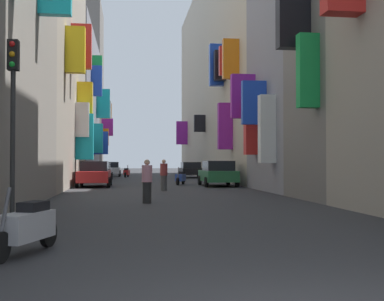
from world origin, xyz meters
The scene contains 18 objects.
ground_plane centered at (0.00, 30.00, 0.00)m, with size 140.00×140.00×0.00m, color #2D2D30.
building_left_mid_a centered at (-7.99, 26.21, 8.55)m, with size 7.13×14.69×17.13m.
building_left_mid_c centered at (-7.98, 43.00, 6.70)m, with size 7.37×17.08×13.40m.
building_left_far centered at (-7.98, 55.77, 9.86)m, with size 7.35×8.45×19.77m.
building_right_mid_b centered at (7.98, 20.83, 8.51)m, with size 7.30×6.88×17.07m.
building_right_mid_c centered at (7.97, 28.28, 6.88)m, with size 7.01×8.00×13.76m.
building_right_far centered at (8.00, 46.14, 9.44)m, with size 7.29×27.73×18.88m.
parked_car_white centered at (-3.59, 46.49, 0.75)m, with size 1.99×3.94×1.43m.
parked_car_red centered at (-3.82, 26.34, 0.79)m, with size 1.95×4.25×1.51m.
parked_car_grey centered at (-4.02, 36.26, 0.77)m, with size 1.84×4.22×1.46m.
parked_car_green centered at (3.61, 25.98, 0.80)m, with size 2.02×4.14×1.54m.
parked_car_black centered at (3.80, 41.07, 0.75)m, with size 1.99×3.94×1.42m.
scooter_silver centered at (-3.46, 4.58, 0.46)m, with size 0.81×1.90×1.13m.
scooter_red centered at (-1.98, 43.26, 0.46)m, with size 0.64×1.82×1.13m.
scooter_blue centered at (1.53, 28.02, 0.46)m, with size 0.80×1.76×1.13m.
pedestrian_crossing centered at (-1.13, 14.18, 0.79)m, with size 0.53×0.53×1.59m.
pedestrian_near_left centered at (0.01, 21.80, 0.80)m, with size 0.43×0.43×1.61m.
traffic_light_near_corner centered at (-4.63, 8.79, 3.06)m, with size 0.26×0.34×4.52m.
Camera 1 is at (-1.79, -3.89, 1.54)m, focal length 46.54 mm.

